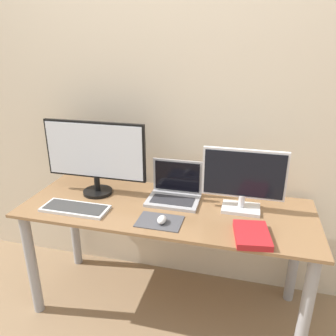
{
  "coord_description": "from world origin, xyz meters",
  "views": [
    {
      "loc": [
        0.43,
        -1.32,
        1.6
      ],
      "look_at": [
        0.01,
        0.33,
        0.95
      ],
      "focal_mm": 35.0,
      "sensor_mm": 36.0,
      "label": 1
    }
  ],
  "objects_px": {
    "laptop": "(175,190)",
    "mouse": "(162,220)",
    "book": "(252,235)",
    "monitor_left": "(95,155)",
    "monitor_right": "(243,179)",
    "keyboard": "(75,208)"
  },
  "relations": [
    {
      "from": "laptop",
      "to": "mouse",
      "type": "bearing_deg",
      "value": -89.66
    },
    {
      "from": "book",
      "to": "monitor_left",
      "type": "bearing_deg",
      "value": 163.69
    },
    {
      "from": "monitor_left",
      "to": "mouse",
      "type": "bearing_deg",
      "value": -27.88
    },
    {
      "from": "monitor_right",
      "to": "mouse",
      "type": "height_order",
      "value": "monitor_right"
    },
    {
      "from": "keyboard",
      "to": "book",
      "type": "xyz_separation_m",
      "value": [
        0.98,
        -0.04,
        0.01
      ]
    },
    {
      "from": "monitor_right",
      "to": "keyboard",
      "type": "distance_m",
      "value": 0.96
    },
    {
      "from": "keyboard",
      "to": "mouse",
      "type": "relative_size",
      "value": 5.13
    },
    {
      "from": "laptop",
      "to": "mouse",
      "type": "distance_m",
      "value": 0.3
    },
    {
      "from": "mouse",
      "to": "book",
      "type": "distance_m",
      "value": 0.46
    },
    {
      "from": "monitor_right",
      "to": "monitor_left",
      "type": "bearing_deg",
      "value": 180.0
    },
    {
      "from": "laptop",
      "to": "mouse",
      "type": "relative_size",
      "value": 4.12
    },
    {
      "from": "monitor_left",
      "to": "mouse",
      "type": "relative_size",
      "value": 8.57
    },
    {
      "from": "monitor_left",
      "to": "monitor_right",
      "type": "xyz_separation_m",
      "value": [
        0.88,
        -0.0,
        -0.07
      ]
    },
    {
      "from": "mouse",
      "to": "book",
      "type": "relative_size",
      "value": 0.29
    },
    {
      "from": "monitor_right",
      "to": "keyboard",
      "type": "height_order",
      "value": "monitor_right"
    },
    {
      "from": "monitor_right",
      "to": "mouse",
      "type": "distance_m",
      "value": 0.5
    },
    {
      "from": "monitor_left",
      "to": "mouse",
      "type": "height_order",
      "value": "monitor_left"
    },
    {
      "from": "monitor_right",
      "to": "book",
      "type": "distance_m",
      "value": 0.33
    },
    {
      "from": "laptop",
      "to": "keyboard",
      "type": "relative_size",
      "value": 0.8
    },
    {
      "from": "keyboard",
      "to": "monitor_left",
      "type": "bearing_deg",
      "value": 83.36
    },
    {
      "from": "monitor_left",
      "to": "monitor_right",
      "type": "height_order",
      "value": "monitor_left"
    },
    {
      "from": "monitor_right",
      "to": "keyboard",
      "type": "bearing_deg",
      "value": -165.51
    }
  ]
}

